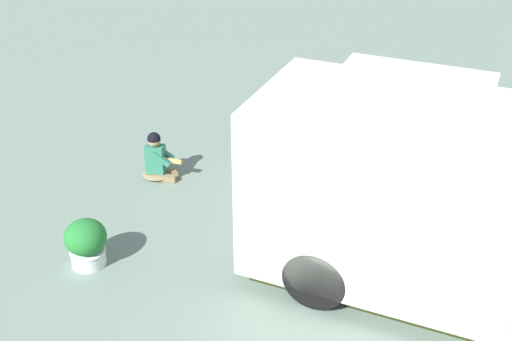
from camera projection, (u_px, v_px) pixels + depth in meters
name	position (u px, v px, depth m)	size (l,w,h in m)	color
ground_plane	(383.00, 237.00, 9.77)	(40.00, 40.00, 0.00)	slate
food_truck	(432.00, 209.00, 8.21)	(4.96, 5.08, 2.60)	white
person_customer	(158.00, 159.00, 11.18)	(0.75, 0.68, 0.88)	olive
planter_flowering_near	(286.00, 130.00, 12.22)	(0.45, 0.45, 0.70)	#BD6C56
planter_flowering_far	(86.00, 242.00, 9.02)	(0.60, 0.60, 0.73)	silver
plaza_bench	(401.00, 102.00, 13.38)	(1.76, 1.41, 0.46)	#413626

